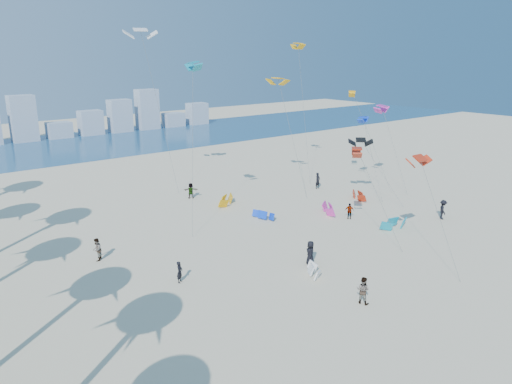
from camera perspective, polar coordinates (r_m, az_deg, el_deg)
ground at (r=30.06m, az=15.37°, el=-15.88°), size 220.00×220.00×0.00m
ocean at (r=90.34m, az=-24.51°, el=4.45°), size 220.00×220.00×0.00m
kitesurfer_near at (r=35.16m, az=-8.88°, el=-9.18°), size 0.68×0.65×1.56m
kitesurfer_mid at (r=32.72m, az=12.33°, el=-11.10°), size 0.93×1.05×1.81m
kitesurfers_far at (r=46.92m, az=3.92°, el=-2.39°), size 31.24×22.83×1.93m
grounded_kites at (r=48.45m, az=6.56°, el=-2.44°), size 19.99×20.77×0.98m
flying_kites at (r=52.53m, az=4.27°, el=12.31°), size 28.11×36.08×18.71m
distant_skyline at (r=99.27m, az=-26.87°, el=6.88°), size 85.00×3.00×8.40m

